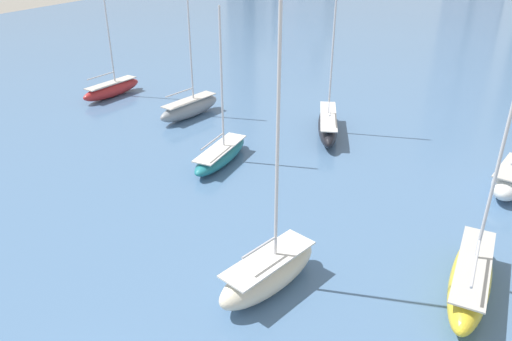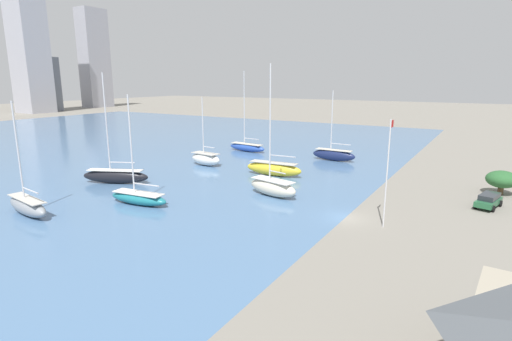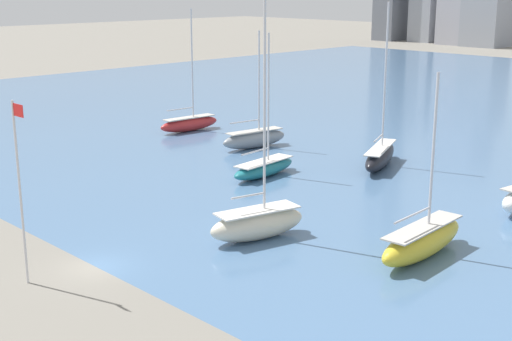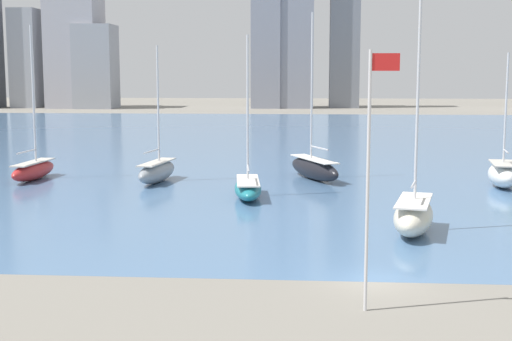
{
  "view_description": "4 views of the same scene",
  "coord_description": "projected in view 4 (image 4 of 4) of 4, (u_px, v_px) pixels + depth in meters",
  "views": [
    {
      "loc": [
        13.96,
        -8.69,
        18.76
      ],
      "look_at": [
        -2.26,
        18.9,
        2.42
      ],
      "focal_mm": 35.0,
      "sensor_mm": 36.0,
      "label": 1
    },
    {
      "loc": [
        -39.77,
        -12.6,
        14.44
      ],
      "look_at": [
        2.73,
        12.81,
        3.18
      ],
      "focal_mm": 28.0,
      "sensor_mm": 36.0,
      "label": 2
    },
    {
      "loc": [
        36.31,
        -21.72,
        17.0
      ],
      "look_at": [
        4.37,
        9.58,
        5.26
      ],
      "focal_mm": 50.0,
      "sensor_mm": 36.0,
      "label": 3
    },
    {
      "loc": [
        -3.24,
        -33.23,
        9.89
      ],
      "look_at": [
        -6.29,
        8.74,
        4.12
      ],
      "focal_mm": 50.0,
      "sensor_mm": 36.0,
      "label": 4
    }
  ],
  "objects": [
    {
      "name": "ground_plane",
      "position": [
        374.0,
        282.0,
        33.95
      ],
      "size": [
        500.0,
        500.0,
        0.0
      ],
      "primitive_type": "plane",
      "color": "gray"
    },
    {
      "name": "harbor_water",
      "position": [
        330.0,
        142.0,
        103.12
      ],
      "size": [
        180.0,
        140.0,
        0.0
      ],
      "color": "#4C7099",
      "rests_on": "ground_plane"
    },
    {
      "name": "flag_pole",
      "position": [
        370.0,
        172.0,
        29.09
      ],
      "size": [
        1.24,
        0.14,
        10.82
      ],
      "color": "silver",
      "rests_on": "ground_plane"
    },
    {
      "name": "distant_city_skyline",
      "position": [
        340.0,
        14.0,
        197.49
      ],
      "size": [
        211.07,
        19.5,
        73.19
      ],
      "color": "slate",
      "rests_on": "ground_plane"
    },
    {
      "name": "sailboat_gray",
      "position": [
        157.0,
        171.0,
        64.84
      ],
      "size": [
        2.94,
        8.18,
        12.33
      ],
      "rotation": [
        0.0,
        0.0,
        -0.14
      ],
      "color": "gray",
      "rests_on": "harbor_water"
    },
    {
      "name": "sailboat_cream",
      "position": [
        414.0,
        215.0,
        44.13
      ],
      "size": [
        3.89,
        7.57,
        16.39
      ],
      "rotation": [
        0.0,
        0.0,
        -0.22
      ],
      "color": "beige",
      "rests_on": "harbor_water"
    },
    {
      "name": "sailboat_black",
      "position": [
        314.0,
        168.0,
        66.62
      ],
      "size": [
        5.59,
        9.58,
        15.43
      ],
      "rotation": [
        0.0,
        0.0,
        0.42
      ],
      "color": "black",
      "rests_on": "harbor_water"
    },
    {
      "name": "sailboat_teal",
      "position": [
        248.0,
        187.0,
        56.82
      ],
      "size": [
        2.95,
        8.13,
        12.86
      ],
      "rotation": [
        0.0,
        0.0,
        0.11
      ],
      "color": "#1E757F",
      "rests_on": "harbor_water"
    },
    {
      "name": "sailboat_white",
      "position": [
        503.0,
        174.0,
        62.06
      ],
      "size": [
        3.34,
        6.54,
        11.63
      ],
      "rotation": [
        0.0,
        0.0,
        -0.13
      ],
      "color": "white",
      "rests_on": "harbor_water"
    },
    {
      "name": "sailboat_red",
      "position": [
        33.0,
        169.0,
        66.43
      ],
      "size": [
        2.29,
        8.17,
        14.26
      ],
      "rotation": [
        0.0,
        0.0,
        -0.06
      ],
      "color": "#B72828",
      "rests_on": "harbor_water"
    }
  ]
}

